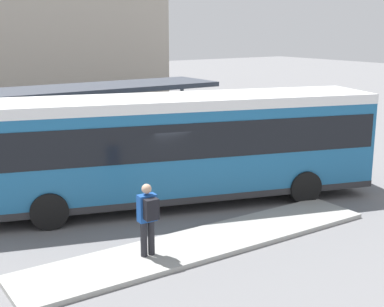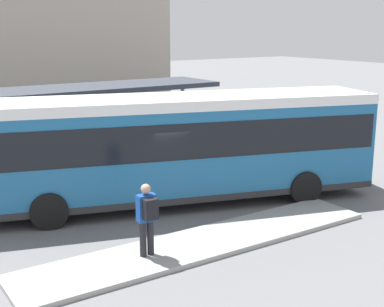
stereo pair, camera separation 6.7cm
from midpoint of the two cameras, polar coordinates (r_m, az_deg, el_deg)
ground_plane at (r=16.81m, az=-1.88°, el=-5.26°), size 120.00×120.00×0.00m
curb_island at (r=13.66m, az=1.22°, el=-9.52°), size 9.77×1.80×0.12m
city_bus at (r=16.29m, az=-1.90°, el=1.23°), size 12.60×6.02×3.34m
pedestrian_waiting at (r=12.46m, az=-4.87°, el=-6.61°), size 0.44×0.45×1.75m
bicycle_blue at (r=25.02m, az=14.05°, el=1.46°), size 0.48×1.69×0.73m
bicycle_orange at (r=25.70m, az=12.98°, el=1.80°), size 0.48×1.63×0.71m
bicycle_red at (r=26.33m, az=11.82°, el=2.11°), size 0.48×1.58×0.68m
station_shelter at (r=19.66m, az=-13.54°, el=6.45°), size 11.69×2.70×3.25m
potted_planter_near_shelter at (r=17.15m, az=-18.23°, el=-3.26°), size 0.94×0.94×1.29m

